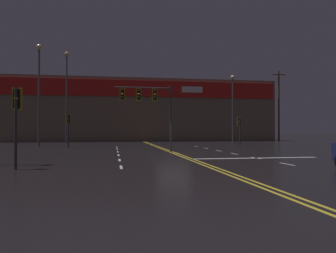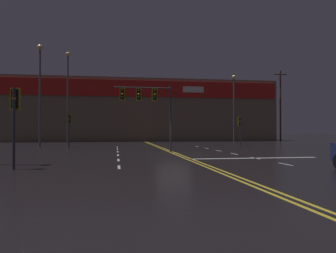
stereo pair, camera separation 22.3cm
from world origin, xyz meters
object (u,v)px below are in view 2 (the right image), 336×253
Objects in this scene: streetlight_near_left at (234,99)px; traffic_signal_median at (146,99)px; streetlight_median_approach at (68,87)px; traffic_signal_corner_southwest at (15,109)px; traffic_signal_corner_northwest at (69,123)px; streetlight_far_left at (40,82)px; traffic_signal_corner_northeast at (240,125)px.

traffic_signal_median is at bearing -128.11° from streetlight_near_left.
traffic_signal_median is 0.46× the size of streetlight_median_approach.
traffic_signal_corner_southwest reaches higher than traffic_signal_corner_northwest.
streetlight_median_approach is at bearing 75.92° from streetlight_far_left.
traffic_signal_corner_southwest is at bearing -89.58° from traffic_signal_corner_northwest.
traffic_signal_corner_northeast is 0.27× the size of streetlight_median_approach.
streetlight_far_left reaches higher than traffic_signal_corner_southwest.
traffic_signal_median is 22.69m from streetlight_near_left.
traffic_signal_corner_northeast is at bearing -25.85° from streetlight_median_approach.
traffic_signal_corner_northwest is at bearing 90.42° from traffic_signal_corner_southwest.
traffic_signal_median is 1.71× the size of traffic_signal_corner_northeast.
streetlight_median_approach is (-1.45, 9.38, 4.75)m from traffic_signal_corner_northwest.
traffic_signal_corner_southwest is at bearing -126.01° from streetlight_near_left.
traffic_signal_corner_northwest is 0.31× the size of streetlight_far_left.
traffic_signal_median reaches higher than traffic_signal_corner_northwest.
streetlight_median_approach is at bearing 98.80° from traffic_signal_corner_northwest.
traffic_signal_corner_northwest is at bearing -81.20° from streetlight_median_approach.
traffic_signal_corner_southwest is 0.31× the size of streetlight_median_approach.
streetlight_near_left reaches higher than traffic_signal_median.
traffic_signal_corner_southwest is 0.34× the size of streetlight_far_left.
traffic_signal_corner_northeast is at bearing 45.85° from traffic_signal_corner_southwest.
streetlight_far_left is at bearing 144.84° from traffic_signal_corner_northwest.
streetlight_median_approach is at bearing 154.15° from traffic_signal_corner_northeast.
streetlight_near_left is at bearing 19.13° from streetlight_far_left.
streetlight_near_left is 0.82× the size of streetlight_median_approach.
streetlight_near_left reaches higher than traffic_signal_corner_northwest.
traffic_signal_median reaches higher than traffic_signal_corner_northeast.
streetlight_near_left is 25.51m from streetlight_far_left.
traffic_signal_corner_northwest is at bearing 133.94° from traffic_signal_median.
streetlight_far_left is (-3.24, 2.28, 4.22)m from traffic_signal_corner_northwest.
streetlight_median_approach reaches higher than traffic_signal_corner_southwest.
streetlight_near_left is (20.73, 28.52, 3.38)m from traffic_signal_corner_southwest.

